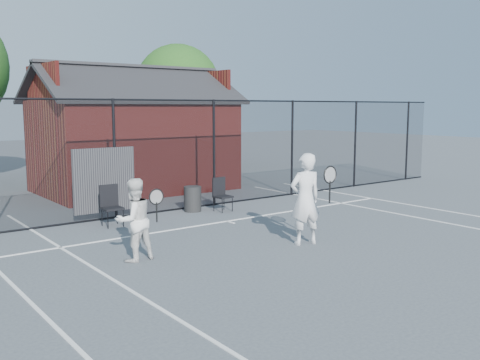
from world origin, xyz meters
TOP-DOWN VIEW (x-y plane):
  - ground at (0.00, 0.00)m, footprint 80.00×80.00m
  - court_lines at (0.00, -1.32)m, footprint 11.02×18.00m
  - fence at (-0.30, 5.00)m, footprint 22.04×3.00m
  - clubhouse at (0.50, 9.00)m, footprint 6.50×4.36m
  - tree_right at (5.50, 14.50)m, footprint 3.97×3.97m
  - player_front at (-0.01, 0.26)m, footprint 0.88×0.69m
  - player_back at (-3.32, 1.28)m, footprint 0.85×0.64m
  - chair_left at (-2.46, 4.19)m, footprint 0.48×0.49m
  - chair_right at (0.67, 4.10)m, footprint 0.46×0.47m
  - waste_bin at (0.02, 4.60)m, footprint 0.52×0.52m

SIDE VIEW (x-z plane):
  - ground at x=0.00m, z-range 0.00..0.00m
  - court_lines at x=0.00m, z-range 0.00..0.01m
  - waste_bin at x=0.02m, z-range 0.00..0.68m
  - chair_right at x=0.67m, z-range 0.00..0.89m
  - chair_left at x=-2.46m, z-range 0.00..0.95m
  - player_back at x=-3.32m, z-range 0.00..1.52m
  - player_front at x=-0.01m, z-range 0.00..1.88m
  - fence at x=-0.30m, z-range -0.05..2.95m
  - clubhouse at x=0.50m, z-range -0.49..3.70m
  - tree_right at x=5.50m, z-range 0.86..6.56m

